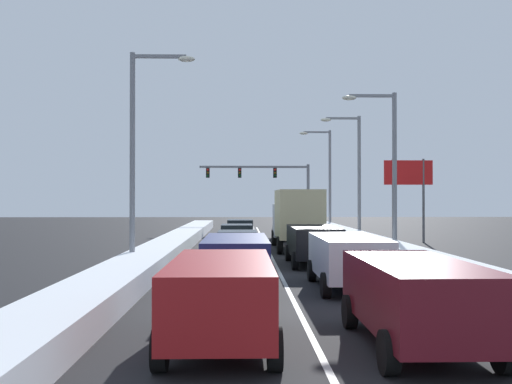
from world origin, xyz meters
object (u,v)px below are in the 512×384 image
Objects in this scene: suv_red_center_lane_nearest at (221,294)px; sedan_gray_center_lane_fifth at (240,231)px; street_lamp_right_near at (387,159)px; suv_navy_center_lane_second at (236,259)px; suv_white_right_lane_second at (348,257)px; traffic_light_gantry at (270,180)px; suv_black_right_lane_third at (313,242)px; street_lamp_right_far at (326,172)px; box_truck_right_lane_fourth at (297,216)px; sedan_tan_center_lane_third at (237,248)px; sedan_charcoal_right_lane_fifth at (287,229)px; roadside_sign_right at (408,181)px; suv_maroon_right_lane_nearest at (415,295)px; sedan_green_center_lane_fourth at (237,238)px; street_lamp_right_mid at (354,167)px; street_lamp_left_mid at (141,141)px.

sedan_gray_center_lane_fifth is at bearing 89.41° from suv_red_center_lane_nearest.
suv_navy_center_lane_second is at bearing -126.68° from street_lamp_right_near.
suv_white_right_lane_second is 0.46× the size of traffic_light_gantry.
suv_black_right_lane_third is at bearing 64.75° from suv_navy_center_lane_second.
traffic_light_gantry is (2.82, 37.31, 3.71)m from suv_navy_center_lane_second.
street_lamp_right_far is (3.87, 22.82, 4.09)m from suv_black_right_lane_third.
box_truck_right_lane_fourth reaches higher than sedan_tan_center_lane_third.
suv_red_center_lane_nearest is (-3.52, -28.51, 0.25)m from sedan_charcoal_right_lane_fifth.
street_lamp_right_near reaches higher than roadside_sign_right.
suv_maroon_right_lane_nearest is 1.09× the size of sedan_gray_center_lane_fifth.
street_lamp_right_near is 0.93× the size of street_lamp_right_far.
suv_red_center_lane_nearest is (-3.79, -7.03, 0.00)m from suv_white_right_lane_second.
box_truck_right_lane_fourth is 1.31× the size of roadside_sign_right.
sedan_charcoal_right_lane_fifth is (0.03, 7.48, -1.14)m from box_truck_right_lane_fourth.
suv_black_right_lane_third is at bearing -89.13° from traffic_light_gantry.
suv_navy_center_lane_second is 22.63m from roadside_sign_right.
sedan_charcoal_right_lane_fifth is (0.02, 14.92, -0.25)m from suv_black_right_lane_third.
suv_maroon_right_lane_nearest and suv_white_right_lane_second have the same top height.
street_lamp_right_near reaches higher than sedan_green_center_lane_fourth.
street_lamp_right_far is at bearing 78.56° from suv_red_center_lane_nearest.
suv_navy_center_lane_second is at bearing -94.32° from traffic_light_gantry.
street_lamp_right_mid is (7.48, 0.01, 4.21)m from sedan_gray_center_lane_fifth.
suv_white_right_lane_second is 1.09× the size of sedan_gray_center_lane_fifth.
street_lamp_right_near is (7.28, -3.16, 4.04)m from sedan_green_center_lane_fourth.
suv_white_right_lane_second is 20.73m from roadside_sign_right.
street_lamp_right_mid is at bearing 42.14° from sedan_green_center_lane_fourth.
suv_white_right_lane_second is 7.99m from suv_red_center_lane_nearest.
traffic_light_gantry is at bearing 90.87° from suv_black_right_lane_third.
suv_white_right_lane_second is 6.56m from suv_black_right_lane_third.
suv_white_right_lane_second is 21.48m from sedan_charcoal_right_lane_fifth.
roadside_sign_right is (7.51, 19.09, 3.00)m from suv_white_right_lane_second.
sedan_charcoal_right_lane_fifth is 0.54× the size of street_lamp_right_mid.
suv_red_center_lane_nearest is at bearing -118.32° from suv_white_right_lane_second.
sedan_gray_center_lane_fifth is at bearing 125.36° from street_lamp_right_near.
sedan_gray_center_lane_fifth is at bearing 88.76° from sedan_green_center_lane_fourth.
suv_navy_center_lane_second is at bearing -90.17° from sedan_gray_center_lane_fifth.
suv_white_right_lane_second is 19.62m from sedan_gray_center_lane_fifth.
street_lamp_right_mid is (4.00, 26.60, 3.96)m from suv_maroon_right_lane_nearest.
sedan_gray_center_lane_fifth is at bearing 89.67° from sedan_tan_center_lane_third.
sedan_green_center_lane_fourth is (-3.37, 5.85, -0.25)m from suv_black_right_lane_third.
suv_black_right_lane_third is 0.59× the size of street_lamp_right_mid.
street_lamp_left_mid is (-11.10, -24.16, 0.14)m from street_lamp_right_far.
suv_navy_center_lane_second is (0.21, 6.63, 0.00)m from suv_red_center_lane_nearest.
suv_navy_center_lane_second is 12.62m from street_lamp_right_near.
sedan_charcoal_right_lane_fifth is (-0.24, 28.77, -0.25)m from suv_maroon_right_lane_nearest.
sedan_charcoal_right_lane_fifth is 1.00× the size of sedan_green_center_lane_fourth.
suv_white_right_lane_second is 14.02m from box_truck_right_lane_fourth.
suv_red_center_lane_nearest is 0.89× the size of roadside_sign_right.
street_lamp_right_far is at bearing 83.06° from suv_white_right_lane_second.
street_lamp_left_mid is at bearing 120.93° from suv_maroon_right_lane_nearest.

